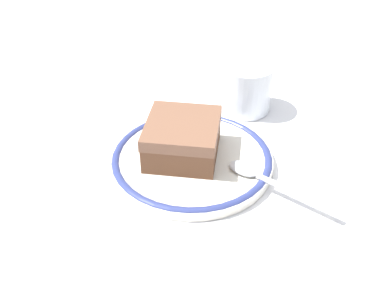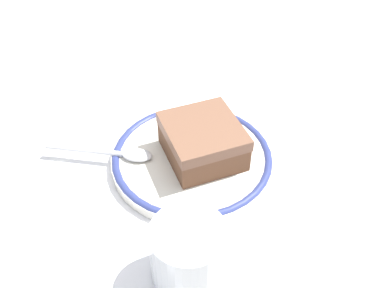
# 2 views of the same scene
# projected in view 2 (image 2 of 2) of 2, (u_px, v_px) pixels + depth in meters

# --- Properties ---
(ground_plane) EXTENTS (2.40, 2.40, 0.00)m
(ground_plane) POSITION_uv_depth(u_px,v_px,m) (179.00, 155.00, 0.58)
(ground_plane) COLOR #B7B2A8
(placemat) EXTENTS (0.43, 0.34, 0.00)m
(placemat) POSITION_uv_depth(u_px,v_px,m) (179.00, 154.00, 0.58)
(placemat) COLOR white
(placemat) RESTS_ON ground_plane
(plate) EXTENTS (0.21, 0.21, 0.02)m
(plate) POSITION_uv_depth(u_px,v_px,m) (192.00, 158.00, 0.56)
(plate) COLOR silver
(plate) RESTS_ON placemat
(cake_slice) EXTENTS (0.10, 0.10, 0.05)m
(cake_slice) POSITION_uv_depth(u_px,v_px,m) (203.00, 141.00, 0.54)
(cake_slice) COLOR brown
(cake_slice) RESTS_ON plate
(spoon) EXTENTS (0.09, 0.13, 0.01)m
(spoon) POSITION_uv_depth(u_px,v_px,m) (116.00, 153.00, 0.55)
(spoon) COLOR silver
(spoon) RESTS_ON plate
(cup) EXTENTS (0.08, 0.08, 0.07)m
(cup) POSITION_uv_depth(u_px,v_px,m) (189.00, 257.00, 0.42)
(cup) COLOR silver
(cup) RESTS_ON placemat
(napkin) EXTENTS (0.15, 0.16, 0.00)m
(napkin) POSITION_uv_depth(u_px,v_px,m) (82.00, 121.00, 0.62)
(napkin) COLOR white
(napkin) RESTS_ON placemat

